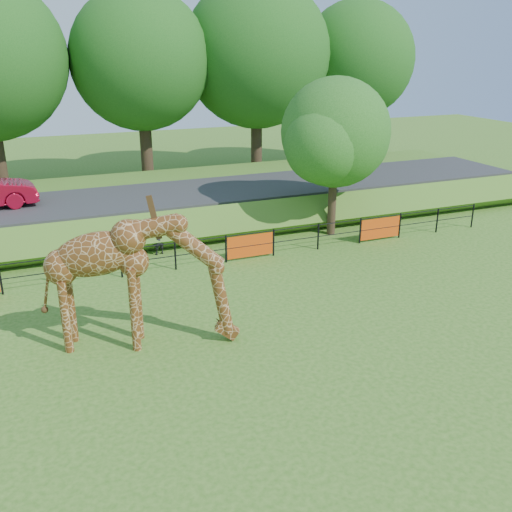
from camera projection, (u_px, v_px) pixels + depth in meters
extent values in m
plane|color=#326318|center=(257.00, 377.00, 14.44)|extent=(90.00, 90.00, 0.00)
cube|color=#326318|center=(136.00, 204.00, 27.66)|extent=(40.00, 9.00, 1.30)
cube|color=#2B2B2E|center=(141.00, 197.00, 26.12)|extent=(40.00, 5.00, 0.12)
imported|color=black|center=(158.00, 238.00, 22.71)|extent=(0.57, 0.45, 1.38)
cylinder|color=black|center=(332.00, 199.00, 24.87)|extent=(0.36, 0.36, 3.20)
sphere|color=#1B5216|center=(335.00, 133.00, 23.88)|extent=(4.60, 4.60, 4.60)
sphere|color=#1B5216|center=(350.00, 140.00, 25.04)|extent=(3.45, 3.45, 3.45)
sphere|color=#1B5216|center=(324.00, 145.00, 23.07)|extent=(3.22, 3.22, 3.22)
cylinder|color=black|center=(146.00, 143.00, 33.37)|extent=(0.70, 0.70, 5.00)
sphere|color=#144512|center=(140.00, 60.00, 31.76)|extent=(7.80, 7.80, 7.80)
cylinder|color=black|center=(256.00, 137.00, 35.85)|extent=(0.70, 0.70, 5.00)
sphere|color=#144512|center=(257.00, 54.00, 34.14)|extent=(8.80, 8.80, 8.80)
cylinder|color=black|center=(353.00, 131.00, 38.34)|extent=(0.70, 0.70, 5.00)
sphere|color=#144512|center=(357.00, 59.00, 36.76)|extent=(7.40, 7.40, 7.40)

